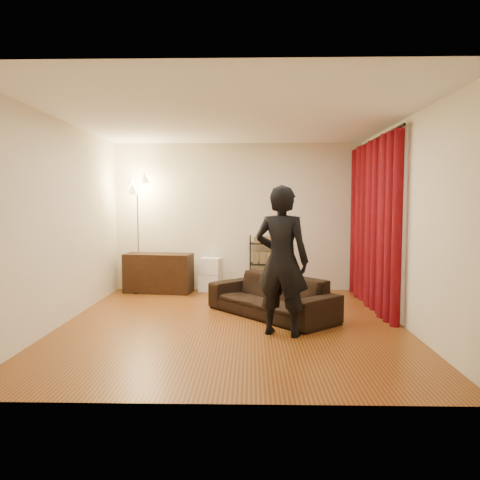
{
  "coord_description": "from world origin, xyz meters",
  "views": [
    {
      "loc": [
        0.25,
        -6.12,
        1.6
      ],
      "look_at": [
        0.1,
        0.3,
        1.1
      ],
      "focal_mm": 35.0,
      "sensor_mm": 36.0,
      "label": 1
    }
  ],
  "objects_px": {
    "person": "(282,261)",
    "media_cabinet": "(159,273)",
    "storage_boxes": "(210,274)",
    "sofa": "(271,296)",
    "wire_shelf": "(263,264)",
    "floor_lamp": "(138,235)"
  },
  "relations": [
    {
      "from": "person",
      "to": "media_cabinet",
      "type": "relative_size",
      "value": 1.52
    },
    {
      "from": "media_cabinet",
      "to": "storage_boxes",
      "type": "bearing_deg",
      "value": 15.21
    },
    {
      "from": "sofa",
      "to": "wire_shelf",
      "type": "xyz_separation_m",
      "value": [
        -0.07,
        1.82,
        0.23
      ]
    },
    {
      "from": "storage_boxes",
      "to": "wire_shelf",
      "type": "distance_m",
      "value": 0.98
    },
    {
      "from": "storage_boxes",
      "to": "wire_shelf",
      "type": "xyz_separation_m",
      "value": [
        0.96,
        -0.03,
        0.2
      ]
    },
    {
      "from": "media_cabinet",
      "to": "floor_lamp",
      "type": "xyz_separation_m",
      "value": [
        -0.35,
        -0.03,
        0.69
      ]
    },
    {
      "from": "storage_boxes",
      "to": "floor_lamp",
      "type": "xyz_separation_m",
      "value": [
        -1.28,
        -0.15,
        0.72
      ]
    },
    {
      "from": "wire_shelf",
      "to": "sofa",
      "type": "bearing_deg",
      "value": -71.41
    },
    {
      "from": "storage_boxes",
      "to": "media_cabinet",
      "type": "bearing_deg",
      "value": -172.74
    },
    {
      "from": "storage_boxes",
      "to": "person",
      "type": "bearing_deg",
      "value": -68.4
    },
    {
      "from": "person",
      "to": "wire_shelf",
      "type": "relative_size",
      "value": 1.77
    },
    {
      "from": "person",
      "to": "floor_lamp",
      "type": "distance_m",
      "value": 3.58
    },
    {
      "from": "wire_shelf",
      "to": "media_cabinet",
      "type": "bearing_deg",
      "value": -161.02
    },
    {
      "from": "wire_shelf",
      "to": "floor_lamp",
      "type": "xyz_separation_m",
      "value": [
        -2.24,
        -0.11,
        0.52
      ]
    },
    {
      "from": "media_cabinet",
      "to": "wire_shelf",
      "type": "relative_size",
      "value": 1.17
    },
    {
      "from": "wire_shelf",
      "to": "person",
      "type": "bearing_deg",
      "value": -70.41
    },
    {
      "from": "person",
      "to": "sofa",
      "type": "bearing_deg",
      "value": -64.09
    },
    {
      "from": "wire_shelf",
      "to": "floor_lamp",
      "type": "bearing_deg",
      "value": -160.69
    },
    {
      "from": "person",
      "to": "floor_lamp",
      "type": "height_order",
      "value": "floor_lamp"
    },
    {
      "from": "wire_shelf",
      "to": "storage_boxes",
      "type": "bearing_deg",
      "value": -165.62
    },
    {
      "from": "wire_shelf",
      "to": "floor_lamp",
      "type": "height_order",
      "value": "floor_lamp"
    },
    {
      "from": "floor_lamp",
      "to": "storage_boxes",
      "type": "bearing_deg",
      "value": 6.52
    }
  ]
}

